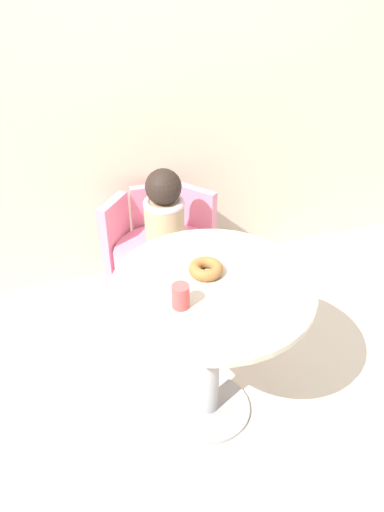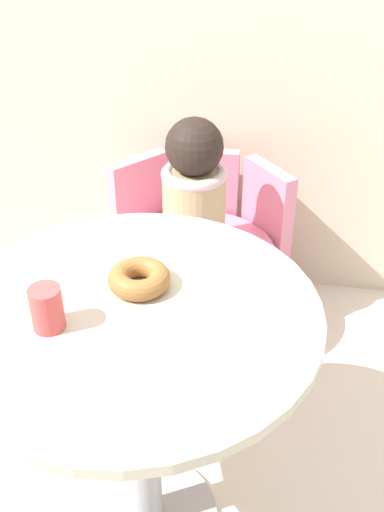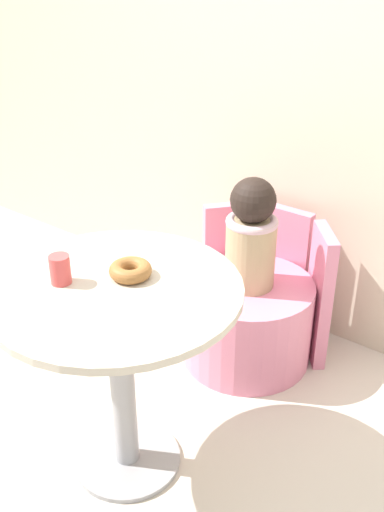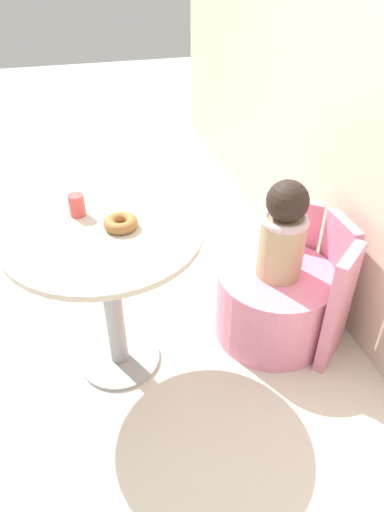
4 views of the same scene
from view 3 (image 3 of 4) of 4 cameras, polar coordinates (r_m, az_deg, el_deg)
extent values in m
plane|color=beige|center=(2.21, -3.75, -19.38)|extent=(12.00, 12.00, 0.00)
cube|color=beige|center=(2.49, 13.27, 17.57)|extent=(6.00, 0.06, 2.40)
cylinder|color=#99999E|center=(2.23, -6.14, -18.61)|extent=(0.37, 0.37, 0.02)
cylinder|color=#99999E|center=(1.99, -6.65, -11.80)|extent=(0.08, 0.08, 0.67)
cylinder|color=beige|center=(1.79, -7.27, -3.22)|extent=(0.76, 0.76, 0.02)
cylinder|color=pink|center=(2.57, 5.25, -6.15)|extent=(0.55, 0.55, 0.37)
cube|color=pink|center=(2.74, 8.72, -1.27)|extent=(0.23, 0.05, 0.60)
cube|color=pink|center=(2.57, 12.02, -3.73)|extent=(0.19, 0.21, 0.60)
cube|color=pink|center=(2.75, 3.47, -0.74)|extent=(0.19, 0.21, 0.60)
cylinder|color=tan|center=(2.40, 5.59, 0.33)|extent=(0.20, 0.20, 0.29)
torus|color=beige|center=(2.34, 5.74, 3.26)|extent=(0.21, 0.21, 0.04)
sphere|color=black|center=(2.31, 5.85, 5.30)|extent=(0.18, 0.18, 0.18)
torus|color=#9E6633|center=(1.82, -5.88, -1.35)|extent=(0.13, 0.13, 0.04)
cylinder|color=#DB4C4C|center=(1.81, -12.45, -1.26)|extent=(0.06, 0.06, 0.09)
camera|label=1|loc=(1.62, -69.21, 19.87)|focal=35.00mm
camera|label=2|loc=(0.86, -41.39, 10.35)|focal=42.00mm
camera|label=4|loc=(1.09, 62.04, 14.91)|focal=32.00mm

